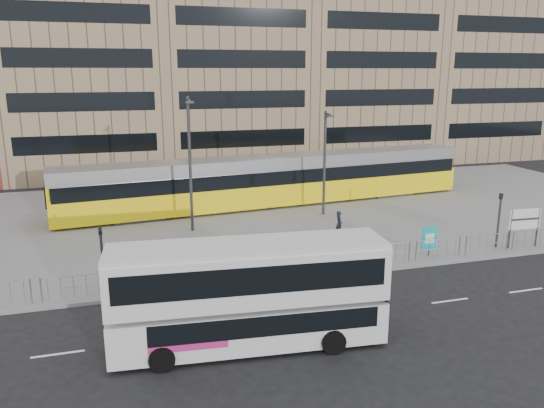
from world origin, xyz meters
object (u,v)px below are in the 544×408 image
object	(u,v)px
tram	(273,180)
traffic_light_west	(102,252)
double_decker_bus	(249,292)
lamp_post_west	(190,159)
station_sign	(525,221)
ad_panel	(429,239)
lamp_post_east	(325,159)
traffic_light_east	(499,213)
pedestrian	(339,224)

from	to	relation	value
tram	traffic_light_west	xyz separation A→B (m)	(-11.72, -13.56, 0.16)
double_decker_bus	lamp_post_west	bearing A→B (deg)	95.12
station_sign	ad_panel	xyz separation A→B (m)	(-5.77, 0.28, -0.60)
lamp_post_east	tram	bearing A→B (deg)	124.48
traffic_light_west	station_sign	bearing A→B (deg)	0.86
lamp_post_west	ad_panel	bearing A→B (deg)	-35.04
station_sign	traffic_light_west	distance (m)	22.33
ad_panel	traffic_light_east	xyz separation A→B (m)	(4.40, 0.13, 1.03)
traffic_light_west	lamp_post_west	size ratio (longest dim) A/B	0.38
tram	traffic_light_east	xyz separation A→B (m)	(9.23, -12.92, 0.16)
lamp_post_west	traffic_light_east	bearing A→B (deg)	-26.52
pedestrian	traffic_light_west	bearing A→B (deg)	117.37
tram	pedestrian	world-z (taller)	tram
station_sign	traffic_light_west	bearing A→B (deg)	-176.01
ad_panel	lamp_post_east	size ratio (longest dim) A/B	0.23
double_decker_bus	pedestrian	distance (m)	13.39
double_decker_bus	traffic_light_east	bearing A→B (deg)	27.38
pedestrian	lamp_post_east	distance (m)	6.08
tram	lamp_post_west	size ratio (longest dim) A/B	3.77
tram	lamp_post_west	xyz separation A→B (m)	(-6.65, -5.00, 2.64)
tram	station_sign	bearing A→B (deg)	-57.30
station_sign	lamp_post_west	xyz separation A→B (m)	(-17.26, 8.33, 2.92)
station_sign	lamp_post_west	size ratio (longest dim) A/B	0.27
pedestrian	lamp_post_east	bearing A→B (deg)	-4.39
tram	lamp_post_east	size ratio (longest dim) A/B	4.36
lamp_post_west	lamp_post_east	size ratio (longest dim) A/B	1.16
traffic_light_west	double_decker_bus	bearing A→B (deg)	-48.86
tram	lamp_post_west	world-z (taller)	lamp_post_west
station_sign	pedestrian	xyz separation A→B (m)	(-9.15, 4.51, -0.72)
double_decker_bus	station_sign	world-z (taller)	double_decker_bus
pedestrian	station_sign	bearing A→B (deg)	-108.62
traffic_light_east	lamp_post_west	bearing A→B (deg)	139.61
traffic_light_east	lamp_post_west	xyz separation A→B (m)	(-15.88, 7.92, 2.48)
traffic_light_west	lamp_post_west	xyz separation A→B (m)	(5.07, 8.56, 2.48)
station_sign	pedestrian	size ratio (longest dim) A/B	1.36
tram	traffic_light_west	distance (m)	17.92
traffic_light_east	lamp_post_east	size ratio (longest dim) A/B	0.44
double_decker_bus	pedestrian	bearing A→B (deg)	57.74
tram	station_sign	distance (m)	17.04
ad_panel	pedestrian	size ratio (longest dim) A/B	0.98
traffic_light_west	lamp_post_east	bearing A→B (deg)	34.93
double_decker_bus	pedestrian	world-z (taller)	double_decker_bus
traffic_light_west	ad_panel	bearing A→B (deg)	2.03
double_decker_bus	traffic_light_east	world-z (taller)	double_decker_bus
traffic_light_east	station_sign	bearing A→B (deg)	-30.46
pedestrian	lamp_post_east	size ratio (longest dim) A/B	0.23
traffic_light_east	traffic_light_west	bearing A→B (deg)	167.87
double_decker_bus	traffic_light_east	xyz separation A→B (m)	(15.86, 6.52, 0.02)
double_decker_bus	lamp_post_east	world-z (taller)	lamp_post_east
lamp_post_east	station_sign	bearing A→B (deg)	-50.06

